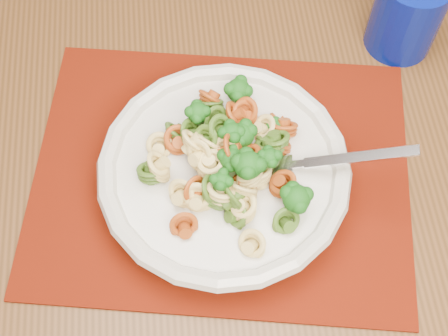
{
  "coord_description": "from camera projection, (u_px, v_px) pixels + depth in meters",
  "views": [
    {
      "loc": [
        -0.2,
        0.1,
        1.31
      ],
      "look_at": [
        -0.21,
        0.4,
        0.75
      ],
      "focal_mm": 50.0,
      "sensor_mm": 36.0,
      "label": 1
    }
  ],
  "objects": [
    {
      "name": "pasta_bowl",
      "position": [
        224.0,
        173.0,
        0.64
      ],
      "size": [
        0.26,
        0.26,
        0.05
      ],
      "color": "beige",
      "rests_on": "placemat"
    },
    {
      "name": "tumbler",
      "position": [
        407.0,
        12.0,
        0.71
      ],
      "size": [
        0.08,
        0.08,
        0.1
      ],
      "primitive_type": "cylinder",
      "color": "navy",
      "rests_on": "dining_table"
    },
    {
      "name": "pasta_broccoli_heap",
      "position": [
        224.0,
        165.0,
        0.62
      ],
      "size": [
        0.22,
        0.22,
        0.06
      ],
      "primitive_type": null,
      "color": "#E6D371",
      "rests_on": "pasta_bowl"
    },
    {
      "name": "dining_table",
      "position": [
        270.0,
        131.0,
        0.8
      ],
      "size": [
        1.62,
        1.17,
        0.71
      ],
      "rotation": [
        0.0,
        0.0,
        0.15
      ],
      "color": "brown",
      "rests_on": "ground"
    },
    {
      "name": "fork",
      "position": [
        280.0,
        166.0,
        0.62
      ],
      "size": [
        0.18,
        0.03,
        0.08
      ],
      "primitive_type": null,
      "rotation": [
        0.0,
        -0.35,
        -0.01
      ],
      "color": "silver",
      "rests_on": "pasta_bowl"
    },
    {
      "name": "placemat",
      "position": [
        221.0,
        174.0,
        0.67
      ],
      "size": [
        0.41,
        0.32,
        0.0
      ],
      "primitive_type": "cube",
      "rotation": [
        0.0,
        0.0,
        -0.03
      ],
      "color": "#5B1103",
      "rests_on": "dining_table"
    }
  ]
}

